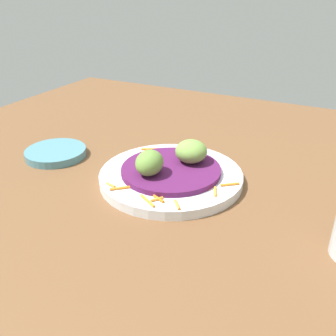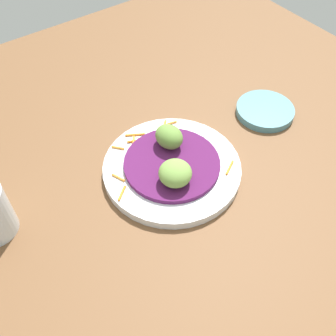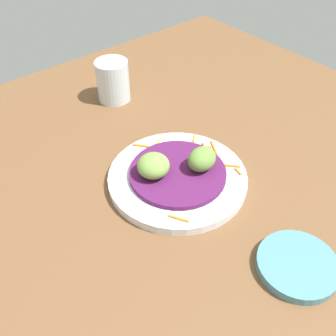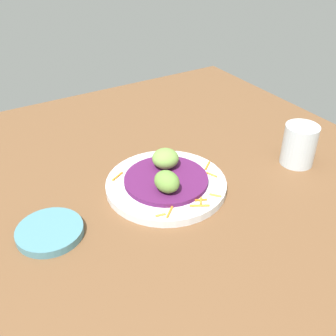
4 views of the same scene
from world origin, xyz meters
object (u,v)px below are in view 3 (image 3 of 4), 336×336
(side_plate_small, at_px, (299,264))
(water_glass, at_px, (113,81))
(guac_scoop_center, at_px, (153,166))
(guac_scoop_left, at_px, (202,159))
(main_plate, at_px, (177,178))

(side_plate_small, xyz_separation_m, water_glass, (-0.05, -0.53, 0.04))
(guac_scoop_center, distance_m, side_plate_small, 0.27)
(guac_scoop_center, bearing_deg, water_glass, -110.67)
(guac_scoop_left, bearing_deg, main_plate, -29.05)
(guac_scoop_left, height_order, guac_scoop_center, guac_scoop_left)
(main_plate, xyz_separation_m, water_glass, (-0.07, -0.29, 0.04))
(guac_scoop_left, bearing_deg, water_glass, -95.58)
(water_glass, bearing_deg, guac_scoop_left, 84.42)
(main_plate, height_order, guac_scoop_center, guac_scoop_center)
(main_plate, height_order, water_glass, water_glass)
(guac_scoop_left, distance_m, water_glass, 0.31)
(main_plate, bearing_deg, side_plate_small, 94.14)
(guac_scoop_left, xyz_separation_m, water_glass, (-0.03, -0.31, 0.00))
(guac_scoop_left, bearing_deg, side_plate_small, 85.13)
(guac_scoop_center, height_order, water_glass, water_glass)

